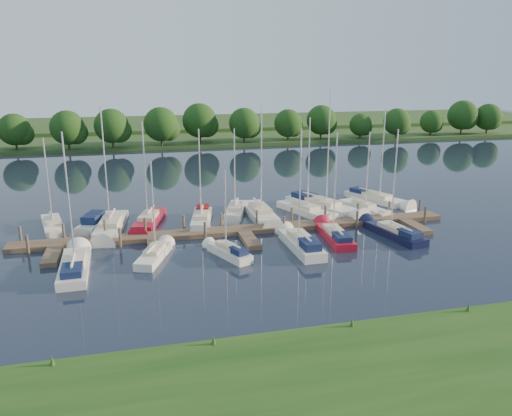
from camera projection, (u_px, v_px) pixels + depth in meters
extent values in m
plane|color=#171F2F|center=(265.00, 263.00, 38.29)|extent=(260.00, 260.00, 0.00)
cube|color=#194313|center=(354.00, 382.00, 23.26)|extent=(90.00, 10.00, 0.50)
cube|color=brown|center=(242.00, 230.00, 45.72)|extent=(40.00, 2.00, 0.40)
cube|color=brown|center=(52.00, 256.00, 39.17)|extent=(1.20, 4.00, 0.40)
cube|color=brown|center=(155.00, 248.00, 41.04)|extent=(1.20, 4.00, 0.40)
cube|color=brown|center=(250.00, 240.00, 42.92)|extent=(1.20, 4.00, 0.40)
cube|color=brown|center=(336.00, 233.00, 44.79)|extent=(1.20, 4.00, 0.40)
cube|color=brown|center=(416.00, 227.00, 46.67)|extent=(1.20, 4.00, 0.40)
cylinder|color=#473D33|center=(21.00, 238.00, 42.38)|extent=(0.24, 0.24, 2.00)
cylinder|color=#473D33|center=(64.00, 234.00, 43.19)|extent=(0.24, 0.24, 2.00)
cylinder|color=#473D33|center=(105.00, 231.00, 44.00)|extent=(0.24, 0.24, 2.00)
cylinder|color=#473D33|center=(145.00, 229.00, 44.81)|extent=(0.24, 0.24, 2.00)
cylinder|color=#473D33|center=(184.00, 226.00, 45.62)|extent=(0.24, 0.24, 2.00)
cylinder|color=#473D33|center=(221.00, 223.00, 46.43)|extent=(0.24, 0.24, 2.00)
cylinder|color=#473D33|center=(257.00, 220.00, 47.24)|extent=(0.24, 0.24, 2.00)
cylinder|color=#473D33|center=(292.00, 218.00, 48.05)|extent=(0.24, 0.24, 2.00)
cylinder|color=#473D33|center=(325.00, 216.00, 48.86)|extent=(0.24, 0.24, 2.00)
cylinder|color=#473D33|center=(358.00, 213.00, 49.67)|extent=(0.24, 0.24, 2.00)
cylinder|color=#473D33|center=(389.00, 211.00, 50.48)|extent=(0.24, 0.24, 2.00)
cylinder|color=#473D33|center=(419.00, 209.00, 51.29)|extent=(0.24, 0.24, 2.00)
cylinder|color=#473D33|center=(28.00, 247.00, 40.18)|extent=(0.24, 0.24, 2.00)
cylinder|color=#473D33|center=(120.00, 240.00, 41.87)|extent=(0.24, 0.24, 2.00)
cylinder|color=#473D33|center=(205.00, 233.00, 43.56)|extent=(0.24, 0.24, 2.00)
cylinder|color=#473D33|center=(284.00, 227.00, 45.24)|extent=(0.24, 0.24, 2.00)
cylinder|color=#473D33|center=(357.00, 221.00, 46.93)|extent=(0.24, 0.24, 2.00)
cylinder|color=#473D33|center=(425.00, 216.00, 48.62)|extent=(0.24, 0.24, 2.00)
cube|color=#284319|center=(175.00, 138.00, 108.36)|extent=(180.00, 30.00, 0.60)
cube|color=#365826|center=(167.00, 124.00, 131.64)|extent=(220.00, 40.00, 1.40)
cylinder|color=#38281C|center=(18.00, 149.00, 87.62)|extent=(0.36, 0.36, 2.01)
sphere|color=#193C10|center=(16.00, 135.00, 86.97)|extent=(4.68, 4.68, 4.68)
sphere|color=#193C10|center=(23.00, 139.00, 87.57)|extent=(3.34, 3.34, 3.34)
cylinder|color=#38281C|center=(68.00, 146.00, 91.90)|extent=(0.36, 0.36, 2.01)
sphere|color=#193C10|center=(67.00, 132.00, 91.24)|extent=(4.70, 4.70, 4.70)
sphere|color=#193C10|center=(73.00, 136.00, 91.84)|extent=(3.36, 3.36, 3.36)
cylinder|color=#38281C|center=(118.00, 145.00, 92.66)|extent=(0.36, 0.36, 2.18)
sphere|color=#193C10|center=(117.00, 130.00, 91.95)|extent=(5.10, 5.10, 5.10)
sphere|color=#193C10|center=(124.00, 134.00, 92.59)|extent=(3.64, 3.64, 3.64)
cylinder|color=#38281C|center=(162.00, 142.00, 95.12)|extent=(0.36, 0.36, 2.54)
sphere|color=#193C10|center=(161.00, 125.00, 94.30)|extent=(5.93, 5.93, 5.93)
sphere|color=#193C10|center=(168.00, 129.00, 95.01)|extent=(4.23, 4.23, 4.23)
cylinder|color=#38281C|center=(197.00, 141.00, 97.54)|extent=(0.36, 0.36, 2.31)
sphere|color=#193C10|center=(197.00, 126.00, 96.79)|extent=(5.38, 5.38, 5.38)
sphere|color=#193C10|center=(203.00, 130.00, 97.45)|extent=(3.84, 3.84, 3.84)
cylinder|color=#38281C|center=(239.00, 138.00, 99.72)|extent=(0.36, 0.36, 2.55)
sphere|color=#193C10|center=(239.00, 123.00, 98.89)|extent=(5.95, 5.95, 5.95)
sphere|color=#193C10|center=(245.00, 127.00, 99.61)|extent=(4.25, 4.25, 4.25)
cylinder|color=#38281C|center=(278.00, 138.00, 101.86)|extent=(0.36, 0.36, 2.34)
sphere|color=#193C10|center=(278.00, 123.00, 101.11)|extent=(5.45, 5.45, 5.45)
sphere|color=#193C10|center=(284.00, 127.00, 101.77)|extent=(3.89, 3.89, 3.89)
cylinder|color=#38281C|center=(323.00, 135.00, 104.79)|extent=(0.36, 0.36, 2.43)
sphere|color=#193C10|center=(323.00, 121.00, 104.00)|extent=(5.67, 5.67, 5.67)
sphere|color=#193C10|center=(328.00, 125.00, 104.69)|extent=(4.05, 4.05, 4.05)
cylinder|color=#38281C|center=(356.00, 134.00, 105.12)|extent=(0.36, 0.36, 2.78)
sphere|color=#193C10|center=(357.00, 118.00, 104.22)|extent=(6.49, 6.49, 6.49)
sphere|color=#193C10|center=(363.00, 122.00, 104.98)|extent=(4.63, 4.63, 4.63)
cylinder|color=#38281C|center=(394.00, 134.00, 106.47)|extent=(0.36, 0.36, 2.54)
sphere|color=#193C10|center=(396.00, 119.00, 105.64)|extent=(5.94, 5.94, 5.94)
sphere|color=#193C10|center=(400.00, 123.00, 106.35)|extent=(4.24, 4.24, 4.24)
cylinder|color=#38281C|center=(429.00, 132.00, 109.46)|extent=(0.36, 0.36, 2.58)
sphere|color=#193C10|center=(431.00, 118.00, 108.62)|extent=(6.03, 6.03, 6.03)
sphere|color=#193C10|center=(435.00, 122.00, 109.34)|extent=(4.31, 4.31, 4.31)
cylinder|color=#38281C|center=(467.00, 134.00, 108.73)|extent=(0.36, 0.36, 2.22)
sphere|color=#193C10|center=(468.00, 121.00, 108.01)|extent=(5.17, 5.17, 5.17)
sphere|color=#193C10|center=(472.00, 124.00, 108.66)|extent=(3.69, 3.69, 3.69)
cylinder|color=#38281C|center=(490.00, 130.00, 111.81)|extent=(0.36, 0.36, 2.86)
sphere|color=#193C10|center=(492.00, 115.00, 110.88)|extent=(6.68, 6.68, 6.68)
sphere|color=#193C10|center=(496.00, 119.00, 111.66)|extent=(4.77, 4.77, 4.77)
cube|color=white|center=(53.00, 226.00, 46.96)|extent=(2.82, 6.09, 0.96)
cone|color=white|center=(55.00, 235.00, 44.41)|extent=(1.23, 2.18, 0.82)
cube|color=beige|center=(52.00, 221.00, 46.55)|extent=(1.75, 2.84, 0.44)
cylinder|color=silver|center=(48.00, 182.00, 45.28)|extent=(0.12, 0.12, 7.94)
cylinder|color=silver|center=(51.00, 215.00, 47.22)|extent=(0.64, 2.61, 0.10)
cylinder|color=white|center=(51.00, 215.00, 47.22)|extent=(0.68, 2.34, 0.20)
cube|color=white|center=(94.00, 226.00, 47.13)|extent=(3.15, 5.36, 0.97)
cone|color=white|center=(83.00, 234.00, 44.68)|extent=(1.27, 1.71, 0.84)
cube|color=#131F43|center=(93.00, 218.00, 46.92)|extent=(2.13, 3.08, 0.87)
cube|color=white|center=(112.00, 227.00, 46.65)|extent=(3.13, 8.09, 1.13)
cone|color=white|center=(105.00, 241.00, 42.88)|extent=(1.42, 2.87, 1.10)
cube|color=beige|center=(110.00, 221.00, 46.08)|extent=(2.07, 3.72, 0.51)
cylinder|color=silver|center=(105.00, 167.00, 44.33)|extent=(0.12, 0.12, 10.64)
cylinder|color=silver|center=(112.00, 213.00, 47.10)|extent=(0.52, 3.53, 0.10)
cylinder|color=white|center=(112.00, 213.00, 47.10)|extent=(0.57, 3.15, 0.20)
cube|color=#A30F23|center=(150.00, 222.00, 48.31)|extent=(3.64, 7.05, 1.08)
cone|color=#A30F23|center=(141.00, 233.00, 45.04)|extent=(1.55, 2.54, 0.95)
cube|color=beige|center=(148.00, 216.00, 47.80)|extent=(2.19, 3.33, 0.49)
cylinder|color=silver|center=(145.00, 171.00, 46.30)|extent=(0.12, 0.12, 9.17)
cylinder|color=silver|center=(151.00, 209.00, 48.68)|extent=(0.91, 2.97, 0.10)
cylinder|color=white|center=(151.00, 209.00, 48.68)|extent=(0.91, 2.67, 0.20)
cube|color=white|center=(202.00, 221.00, 48.71)|extent=(2.99, 6.51, 1.05)
cone|color=white|center=(200.00, 231.00, 45.68)|extent=(1.30, 2.33, 0.88)
cube|color=beige|center=(201.00, 215.00, 48.23)|extent=(1.86, 3.03, 0.48)
cube|color=maroon|center=(203.00, 208.00, 50.20)|extent=(1.58, 2.09, 0.53)
cylinder|color=silver|center=(200.00, 174.00, 46.84)|extent=(0.12, 0.12, 8.48)
cylinder|color=silver|center=(202.00, 209.00, 49.04)|extent=(0.67, 2.79, 0.10)
cylinder|color=white|center=(202.00, 209.00, 49.04)|extent=(0.70, 2.50, 0.20)
cube|color=white|center=(236.00, 212.00, 51.75)|extent=(3.54, 6.30, 1.01)
cone|color=white|center=(232.00, 220.00, 48.83)|extent=(1.48, 2.29, 0.85)
cube|color=beige|center=(235.00, 207.00, 51.29)|extent=(2.08, 3.00, 0.46)
cylinder|color=silver|center=(235.00, 170.00, 49.94)|extent=(0.12, 0.12, 8.20)
cylinder|color=silver|center=(236.00, 201.00, 52.07)|extent=(0.96, 2.62, 0.10)
cylinder|color=white|center=(236.00, 201.00, 52.07)|extent=(0.96, 2.37, 0.20)
cube|color=white|center=(259.00, 215.00, 50.73)|extent=(2.21, 7.77, 1.18)
cone|color=white|center=(270.00, 226.00, 47.11)|extent=(1.10, 2.72, 1.09)
cube|color=beige|center=(260.00, 209.00, 50.16)|extent=(1.65, 3.50, 0.54)
cylinder|color=silver|center=(261.00, 159.00, 48.46)|extent=(0.12, 0.12, 10.47)
cylinder|color=silver|center=(257.00, 202.00, 51.14)|extent=(0.12, 3.49, 0.10)
cylinder|color=white|center=(257.00, 202.00, 51.14)|extent=(0.22, 3.10, 0.20)
cube|color=white|center=(303.00, 211.00, 51.95)|extent=(4.13, 7.07, 1.03)
cone|color=white|center=(325.00, 219.00, 49.22)|extent=(1.71, 2.57, 0.96)
cube|color=beige|center=(305.00, 206.00, 51.50)|extent=(2.40, 3.38, 0.47)
cylinder|color=silver|center=(309.00, 164.00, 50.04)|extent=(0.12, 0.12, 9.22)
cylinder|color=silver|center=(299.00, 201.00, 52.22)|extent=(1.14, 2.92, 0.10)
cylinder|color=white|center=(299.00, 201.00, 52.22)|extent=(1.12, 2.64, 0.20)
cube|color=white|center=(320.00, 207.00, 53.45)|extent=(5.78, 8.87, 1.15)
cone|color=white|center=(351.00, 216.00, 50.19)|extent=(2.35, 3.25, 1.21)
cube|color=beige|center=(323.00, 202.00, 52.93)|extent=(3.26, 4.29, 0.52)
cube|color=#131F43|center=(305.00, 196.00, 55.05)|extent=(2.62, 3.06, 0.57)
cylinder|color=silver|center=(328.00, 149.00, 51.10)|extent=(0.12, 0.12, 11.67)
cylinder|color=silver|center=(315.00, 195.00, 53.79)|extent=(1.70, 3.58, 0.10)
cylinder|color=white|center=(315.00, 195.00, 53.79)|extent=(1.61, 3.23, 0.20)
cube|color=white|center=(362.00, 209.00, 52.91)|extent=(3.07, 5.96, 0.96)
cone|color=white|center=(381.00, 215.00, 50.50)|extent=(1.31, 2.15, 0.80)
cube|color=beige|center=(364.00, 204.00, 52.52)|extent=(1.85, 2.81, 0.43)
cylinder|color=silver|center=(368.00, 170.00, 51.28)|extent=(0.12, 0.12, 7.75)
cylinder|color=silver|center=(358.00, 199.00, 53.15)|extent=(0.78, 2.52, 0.10)
cylinder|color=white|center=(358.00, 199.00, 53.15)|extent=(0.80, 2.27, 0.20)
cube|color=white|center=(374.00, 200.00, 56.64)|extent=(4.90, 7.42, 0.99)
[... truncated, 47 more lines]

